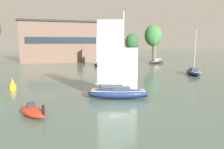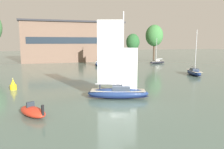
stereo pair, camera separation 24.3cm
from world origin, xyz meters
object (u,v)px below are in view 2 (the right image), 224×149
Objects in this scene: sailboat_moored_far_slip at (98,63)px; channel_buoy at (13,85)px; tree_shore_center at (154,36)px; tree_shore_left at (133,42)px; sailboat_moored_mid_channel at (157,62)px; sailboat_main at (118,92)px; motor_tender at (33,112)px; sailboat_moored_near_marina at (194,72)px.

channel_buoy is at bearing -124.42° from sailboat_moored_far_slip.
channel_buoy is (-54.06, -48.27, -10.55)m from tree_shore_center.
tree_shore_left is 1.22× the size of sailboat_moored_mid_channel.
channel_buoy is (-15.89, 11.50, -0.19)m from sailboat_main.
motor_tender is at bearing -76.42° from channel_buoy.
motor_tender is (-20.78, -52.27, -0.37)m from sailboat_moored_far_slip.
sailboat_moored_mid_channel is at bearing 54.96° from sailboat_main.
sailboat_main reaches higher than sailboat_moored_mid_channel.
sailboat_moored_mid_channel is at bearing -2.13° from sailboat_moored_far_slip.
tree_shore_left is 75.11m from motor_tender.
tree_shore_left is 1.05× the size of sailboat_moored_far_slip.
tree_shore_center is 82.41m from motor_tender.
sailboat_main is 48.35m from sailboat_moored_far_slip.
tree_shore_center reaches higher than sailboat_moored_near_marina.
tree_shore_center reaches higher than sailboat_main.
sailboat_moored_near_marina is 30.61m from sailboat_moored_mid_channel.
sailboat_moored_mid_channel is at bearing -65.89° from tree_shore_left.
tree_shore_left is 5.77× the size of channel_buoy.
motor_tender is (-44.68, -51.38, -0.11)m from sailboat_moored_mid_channel.
tree_shore_left reaches higher than sailboat_moored_mid_channel.
tree_shore_left is 1.05× the size of sailboat_moored_near_marina.
motor_tender is 16.69m from channel_buoy.
channel_buoy is at bearing -132.35° from tree_shore_left.
motor_tender is at bearing -127.86° from tree_shore_center.
tree_shore_left is at bearing 89.14° from sailboat_moored_near_marina.
channel_buoy is (-3.92, 16.23, 0.27)m from motor_tender.
sailboat_moored_far_slip is at bearing 68.32° from motor_tender.
tree_shore_left is at bearing -175.10° from tree_shore_center.
sailboat_moored_near_marina reaches higher than sailboat_moored_far_slip.
channel_buoy reaches higher than motor_tender.
tree_shore_left is 64.51m from channel_buoy.
sailboat_moored_mid_channel is (6.08, 29.99, -0.11)m from sailboat_moored_near_marina.
sailboat_moored_far_slip reaches higher than channel_buoy.
sailboat_moored_far_slip reaches higher than sailboat_moored_mid_channel.
sailboat_moored_near_marina reaches higher than sailboat_moored_mid_channel.
sailboat_moored_mid_channel is 2.05× the size of motor_tender.
channel_buoy is at bearing -144.12° from sailboat_moored_mid_channel.
sailboat_moored_far_slip is 5.51× the size of channel_buoy.
sailboat_moored_near_marina is at bearing 28.99° from motor_tender.
motor_tender is at bearing -121.68° from tree_shore_left.
sailboat_main is 12.87m from motor_tender.
tree_shore_center is at bearing 41.76° from channel_buoy.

